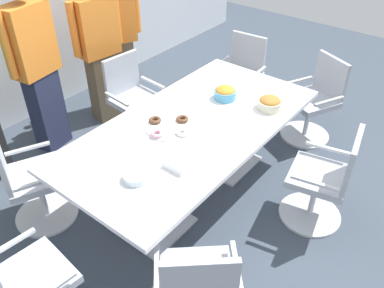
{
  "coord_description": "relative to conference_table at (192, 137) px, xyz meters",
  "views": [
    {
      "loc": [
        -2.23,
        -1.76,
        2.65
      ],
      "look_at": [
        0.0,
        0.0,
        0.55
      ],
      "focal_mm": 37.79,
      "sensor_mm": 36.0,
      "label": 1
    }
  ],
  "objects": [
    {
      "name": "snack_bowl_pretzels",
      "position": [
        0.64,
        -0.38,
        0.18
      ],
      "size": [
        0.21,
        0.21,
        0.12
      ],
      "color": "beige",
      "rests_on": "conference_table"
    },
    {
      "name": "napkin_pile",
      "position": [
        -0.48,
        -0.26,
        0.15
      ],
      "size": [
        0.18,
        0.18,
        0.05
      ],
      "primitive_type": "cube",
      "color": "white",
      "rests_on": "conference_table"
    },
    {
      "name": "person_standing_1",
      "position": [
        -0.34,
        1.65,
        0.32
      ],
      "size": [
        0.61,
        0.29,
        1.8
      ],
      "rotation": [
        0.0,
        0.0,
        -2.98
      ],
      "color": "#232842",
      "rests_on": "ground"
    },
    {
      "name": "donut_platter",
      "position": [
        -0.16,
        0.12,
        0.14
      ],
      "size": [
        0.4,
        0.4,
        0.04
      ],
      "color": "white",
      "rests_on": "conference_table"
    },
    {
      "name": "person_standing_3",
      "position": [
        0.73,
        1.68,
        0.29
      ],
      "size": [
        0.59,
        0.38,
        1.75
      ],
      "rotation": [
        0.0,
        0.0,
        -3.57
      ],
      "color": "brown",
      "rests_on": "ground"
    },
    {
      "name": "person_standing_2",
      "position": [
        0.42,
        1.62,
        0.24
      ],
      "size": [
        0.62,
        0.27,
        1.67
      ],
      "rotation": [
        0.0,
        0.0,
        -3.27
      ],
      "color": "brown",
      "rests_on": "ground"
    },
    {
      "name": "snack_bowl_chips_orange",
      "position": [
        0.54,
        0.04,
        0.18
      ],
      "size": [
        0.21,
        0.21,
        0.12
      ],
      "color": "#4C9EC6",
      "rests_on": "conference_table"
    },
    {
      "name": "ground_plane",
      "position": [
        0.0,
        0.0,
        -0.63
      ],
      "size": [
        10.0,
        10.0,
        0.01
      ],
      "primitive_type": "cube",
      "color": "#3D4754"
    },
    {
      "name": "office_chair_3",
      "position": [
        1.55,
        -0.46,
        -0.22
      ],
      "size": [
        0.72,
        0.72,
        0.91
      ],
      "rotation": [
        0.0,
        0.0,
        1.12
      ],
      "color": "silver",
      "rests_on": "ground"
    },
    {
      "name": "office_chair_4",
      "position": [
        1.53,
        0.48,
        -0.22
      ],
      "size": [
        0.57,
        0.57,
        0.91
      ],
      "rotation": [
        0.0,
        0.0,
        -4.65
      ],
      "color": "silver",
      "rests_on": "ground"
    },
    {
      "name": "conference_table",
      "position": [
        0.0,
        0.0,
        0.0
      ],
      "size": [
        2.4,
        1.2,
        0.75
      ],
      "color": "silver",
      "rests_on": "ground"
    },
    {
      "name": "office_chair_6",
      "position": [
        -1.1,
        0.83,
        -0.22
      ],
      "size": [
        0.72,
        0.72,
        0.91
      ],
      "rotation": [
        0.0,
        0.0,
        -2.0
      ],
      "color": "silver",
      "rests_on": "ground"
    },
    {
      "name": "office_chair_2",
      "position": [
        0.41,
        -1.07,
        -0.22
      ],
      "size": [
        0.64,
        0.64,
        0.91
      ],
      "rotation": [
        0.0,
        0.0,
        0.2
      ],
      "color": "silver",
      "rests_on": "ground"
    },
    {
      "name": "office_chair_5",
      "position": [
        0.34,
        1.08,
        -0.22
      ],
      "size": [
        0.59,
        0.59,
        0.91
      ],
      "rotation": [
        0.0,
        0.0,
        -3.23
      ],
      "color": "silver",
      "rests_on": "ground"
    },
    {
      "name": "plate_stack",
      "position": [
        -0.79,
        -0.12,
        0.15
      ],
      "size": [
        0.18,
        0.18,
        0.05
      ],
      "color": "white",
      "rests_on": "conference_table"
    }
  ]
}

